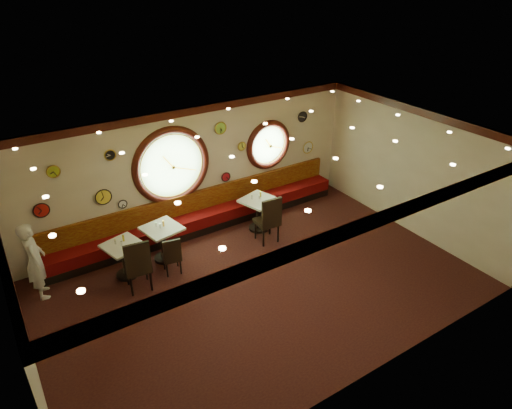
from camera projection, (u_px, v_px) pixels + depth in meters
name	position (u px, v px, depth m)	size (l,w,h in m)	color
floor	(260.00, 285.00, 9.88)	(9.00, 6.00, 0.00)	black
ceiling	(261.00, 147.00, 8.35)	(9.00, 6.00, 0.02)	gold
wall_back	(195.00, 170.00, 11.34)	(9.00, 0.02, 3.20)	beige
wall_front	(368.00, 307.00, 6.90)	(9.00, 0.02, 3.20)	beige
wall_left	(15.00, 302.00, 6.99)	(0.02, 6.00, 3.20)	beige
wall_right	(413.00, 171.00, 11.25)	(0.02, 6.00, 3.20)	beige
molding_back	(191.00, 111.00, 10.58)	(9.00, 0.10, 0.18)	#360F09
molding_front	(379.00, 220.00, 6.21)	(9.00, 0.10, 0.18)	#360F09
molding_right	(422.00, 112.00, 10.50)	(0.10, 6.00, 0.18)	#360F09
banquette_base	(203.00, 226.00, 11.85)	(8.00, 0.55, 0.20)	black
banquette_seat	(202.00, 218.00, 11.73)	(8.00, 0.55, 0.30)	#590709
banquette_back	(198.00, 201.00, 11.70)	(8.00, 0.10, 0.55)	#5B1007
porthole_left_glass	(171.00, 166.00, 10.93)	(1.66, 1.66, 0.02)	#8FCF7C
porthole_left_frame	(172.00, 166.00, 10.92)	(1.98, 1.98, 0.18)	#360F09
porthole_left_ring	(172.00, 166.00, 10.90)	(1.61, 1.61, 0.03)	gold
porthole_right_glass	(268.00, 145.00, 12.28)	(1.10, 1.10, 0.02)	#8FCF7C
porthole_right_frame	(268.00, 145.00, 12.27)	(1.38, 1.38, 0.18)	#360F09
porthole_right_ring	(269.00, 145.00, 12.24)	(1.09, 1.09, 0.03)	gold
wall_clock_0	(226.00, 177.00, 11.90)	(0.24, 0.24, 0.03)	red
wall_clock_1	(53.00, 171.00, 9.43)	(0.26, 0.26, 0.03)	#A6C427
wall_clock_2	(302.00, 117.00, 12.48)	(0.28, 0.28, 0.03)	black
wall_clock_3	(41.00, 210.00, 9.63)	(0.32, 0.32, 0.03)	red
wall_clock_4	(123.00, 204.00, 10.60)	(0.20, 0.20, 0.03)	white
wall_clock_5	(103.00, 197.00, 10.27)	(0.36, 0.36, 0.03)	yellow
wall_clock_6	(242.00, 146.00, 11.78)	(0.22, 0.22, 0.03)	#D9E34B
wall_clock_7	(220.00, 128.00, 11.21)	(0.30, 0.30, 0.03)	#8DC43D
wall_clock_8	(110.00, 155.00, 9.95)	(0.24, 0.24, 0.03)	black
wall_clock_9	(308.00, 147.00, 13.06)	(0.34, 0.34, 0.03)	silver
table_a	(124.00, 256.00, 9.93)	(0.92, 0.92, 0.83)	black
table_b	(163.00, 239.00, 10.47)	(0.92, 0.92, 0.87)	black
table_c	(259.00, 211.00, 11.65)	(0.99, 0.99, 0.87)	black
chair_a	(138.00, 263.00, 9.39)	(0.58, 0.58, 0.77)	black
chair_b	(172.00, 254.00, 9.98)	(0.45, 0.45, 0.58)	black
chair_c	(269.00, 217.00, 11.02)	(0.56, 0.56, 0.78)	black
condiment_a_salt	(115.00, 242.00, 9.78)	(0.04, 0.04, 0.11)	#B9B8BD
condiment_b_salt	(156.00, 225.00, 10.32)	(0.04, 0.04, 0.11)	silver
condiment_c_salt	(252.00, 197.00, 11.48)	(0.03, 0.03, 0.09)	silver
condiment_a_pepper	(121.00, 244.00, 9.71)	(0.04, 0.04, 0.11)	silver
condiment_b_pepper	(160.00, 226.00, 10.27)	(0.04, 0.04, 0.11)	silver
condiment_c_pepper	(259.00, 197.00, 11.51)	(0.03, 0.03, 0.09)	silver
condiment_a_bottle	(123.00, 238.00, 9.87)	(0.05, 0.05, 0.14)	gold
condiment_b_bottle	(163.00, 223.00, 10.34)	(0.04, 0.04, 0.14)	gold
condiment_c_bottle	(260.00, 194.00, 11.59)	(0.05, 0.05, 0.15)	gold
waiter	(35.00, 261.00, 9.21)	(0.63, 0.41, 1.72)	white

